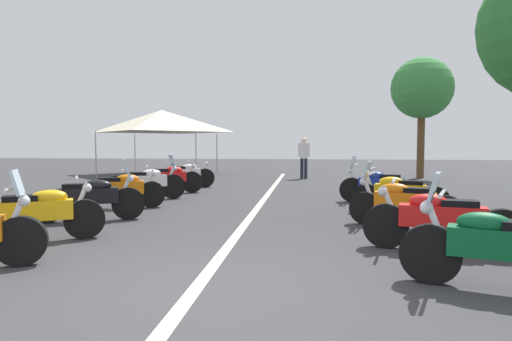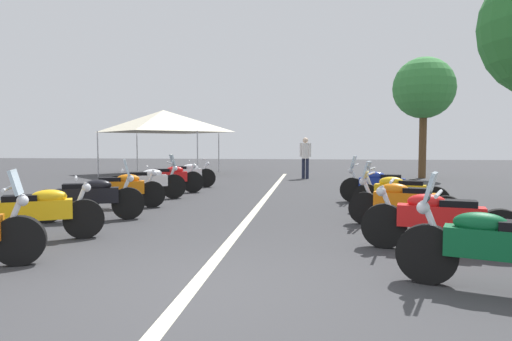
% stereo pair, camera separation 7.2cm
% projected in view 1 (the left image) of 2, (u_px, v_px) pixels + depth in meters
% --- Properties ---
extents(ground_plane, '(80.00, 80.00, 0.00)m').
position_uv_depth(ground_plane, '(192.00, 293.00, 4.50)').
color(ground_plane, '#38383A').
extents(lane_centre_stripe, '(23.49, 0.16, 0.01)m').
position_uv_depth(lane_centre_stripe, '(259.00, 206.00, 10.79)').
color(lane_centre_stripe, beige).
rests_on(lane_centre_stripe, ground_plane).
extents(motorcycle_left_row_1, '(1.11, 1.80, 0.99)m').
position_uv_depth(motorcycle_left_row_1, '(39.00, 213.00, 6.83)').
color(motorcycle_left_row_1, black).
rests_on(motorcycle_left_row_1, ground_plane).
extents(motorcycle_left_row_2, '(1.03, 2.02, 1.21)m').
position_uv_depth(motorcycle_left_row_2, '(90.00, 197.00, 8.68)').
color(motorcycle_left_row_2, black).
rests_on(motorcycle_left_row_2, ground_plane).
extents(motorcycle_left_row_3, '(0.95, 1.99, 0.99)m').
position_uv_depth(motorcycle_left_row_3, '(121.00, 189.00, 10.39)').
color(motorcycle_left_row_3, black).
rests_on(motorcycle_left_row_3, ground_plane).
extents(motorcycle_left_row_4, '(1.19, 1.98, 1.23)m').
position_uv_depth(motorcycle_left_row_4, '(146.00, 182.00, 11.98)').
color(motorcycle_left_row_4, black).
rests_on(motorcycle_left_row_4, ground_plane).
extents(motorcycle_left_row_5, '(0.91, 2.05, 1.01)m').
position_uv_depth(motorcycle_left_row_5, '(169.00, 178.00, 13.64)').
color(motorcycle_left_row_5, black).
rests_on(motorcycle_left_row_5, ground_plane).
extents(motorcycle_left_row_6, '(1.07, 1.97, 1.01)m').
position_uv_depth(motorcycle_left_row_6, '(185.00, 175.00, 15.26)').
color(motorcycle_left_row_6, black).
rests_on(motorcycle_left_row_6, ground_plane).
extents(motorcycle_right_row_0, '(0.94, 1.94, 1.21)m').
position_uv_depth(motorcycle_right_row_0, '(500.00, 247.00, 4.51)').
color(motorcycle_right_row_0, black).
rests_on(motorcycle_right_row_0, ground_plane).
extents(motorcycle_right_row_1, '(0.85, 2.12, 1.00)m').
position_uv_depth(motorcycle_right_row_1, '(440.00, 219.00, 6.20)').
color(motorcycle_right_row_1, black).
rests_on(motorcycle_right_row_1, ground_plane).
extents(motorcycle_right_row_2, '(0.91, 1.96, 1.20)m').
position_uv_depth(motorcycle_right_row_2, '(403.00, 202.00, 8.07)').
color(motorcycle_right_row_2, black).
rests_on(motorcycle_right_row_2, ground_plane).
extents(motorcycle_right_row_3, '(0.90, 1.96, 1.00)m').
position_uv_depth(motorcycle_right_row_3, '(399.00, 193.00, 9.50)').
color(motorcycle_right_row_3, black).
rests_on(motorcycle_right_row_3, ground_plane).
extents(motorcycle_right_row_4, '(0.84, 2.09, 1.21)m').
position_uv_depth(motorcycle_right_row_4, '(380.00, 185.00, 11.34)').
color(motorcycle_right_row_4, black).
rests_on(motorcycle_right_row_4, ground_plane).
extents(bystander_1, '(0.32, 0.50, 1.79)m').
position_uv_depth(bystander_1, '(304.00, 154.00, 19.28)').
color(bystander_1, '#1E2338').
rests_on(bystander_1, ground_plane).
extents(roadside_tree_1, '(2.68, 2.68, 5.31)m').
position_uv_depth(roadside_tree_1, '(422.00, 89.00, 19.52)').
color(roadside_tree_1, brown).
rests_on(roadside_tree_1, ground_plane).
extents(event_tent, '(5.17, 5.17, 3.20)m').
position_uv_depth(event_tent, '(162.00, 121.00, 22.13)').
color(event_tent, beige).
rests_on(event_tent, ground_plane).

